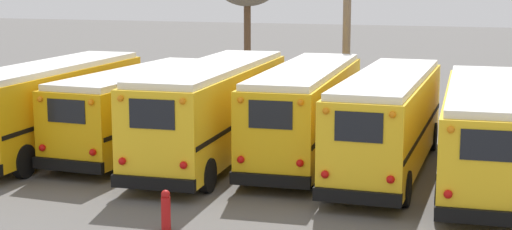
{
  "coord_description": "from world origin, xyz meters",
  "views": [
    {
      "loc": [
        8.15,
        -24.86,
        6.24
      ],
      "look_at": [
        0.0,
        0.12,
        1.64
      ],
      "focal_mm": 55.0,
      "sensor_mm": 36.0,
      "label": 1
    }
  ],
  "objects_px": {
    "school_bus_1": "(141,107)",
    "school_bus_3": "(306,109)",
    "fire_hydrant": "(166,210)",
    "school_bus_0": "(53,104)",
    "school_bus_2": "(213,108)",
    "school_bus_5": "(484,130)",
    "utility_pole": "(347,17)",
    "school_bus_4": "(388,119)"
  },
  "relations": [
    {
      "from": "school_bus_2",
      "to": "school_bus_4",
      "type": "bearing_deg",
      "value": 1.34
    },
    {
      "from": "school_bus_5",
      "to": "school_bus_4",
      "type": "bearing_deg",
      "value": 169.45
    },
    {
      "from": "school_bus_1",
      "to": "school_bus_5",
      "type": "bearing_deg",
      "value": -4.45
    },
    {
      "from": "school_bus_0",
      "to": "school_bus_5",
      "type": "height_order",
      "value": "school_bus_0"
    },
    {
      "from": "school_bus_1",
      "to": "fire_hydrant",
      "type": "distance_m",
      "value": 9.38
    },
    {
      "from": "school_bus_3",
      "to": "school_bus_5",
      "type": "height_order",
      "value": "school_bus_3"
    },
    {
      "from": "utility_pole",
      "to": "fire_hydrant",
      "type": "xyz_separation_m",
      "value": [
        -0.96,
        -17.39,
        -4.01
      ]
    },
    {
      "from": "fire_hydrant",
      "to": "school_bus_0",
      "type": "bearing_deg",
      "value": 137.52
    },
    {
      "from": "utility_pole",
      "to": "school_bus_5",
      "type": "bearing_deg",
      "value": -58.1
    },
    {
      "from": "school_bus_4",
      "to": "utility_pole",
      "type": "bearing_deg",
      "value": 109.24
    },
    {
      "from": "school_bus_0",
      "to": "school_bus_1",
      "type": "relative_size",
      "value": 1.06
    },
    {
      "from": "school_bus_1",
      "to": "utility_pole",
      "type": "distance_m",
      "value": 11.25
    },
    {
      "from": "school_bus_3",
      "to": "fire_hydrant",
      "type": "relative_size",
      "value": 10.2
    },
    {
      "from": "school_bus_0",
      "to": "school_bus_5",
      "type": "bearing_deg",
      "value": 0.62
    },
    {
      "from": "school_bus_1",
      "to": "school_bus_3",
      "type": "xyz_separation_m",
      "value": [
        5.99,
        0.66,
        0.13
      ]
    },
    {
      "from": "school_bus_1",
      "to": "utility_pole",
      "type": "relative_size",
      "value": 1.09
    },
    {
      "from": "school_bus_1",
      "to": "school_bus_4",
      "type": "height_order",
      "value": "school_bus_4"
    },
    {
      "from": "school_bus_4",
      "to": "fire_hydrant",
      "type": "xyz_separation_m",
      "value": [
        -4.34,
        -7.7,
        -1.23
      ]
    },
    {
      "from": "school_bus_3",
      "to": "utility_pole",
      "type": "distance_m",
      "value": 9.09
    },
    {
      "from": "school_bus_4",
      "to": "school_bus_5",
      "type": "relative_size",
      "value": 0.95
    },
    {
      "from": "utility_pole",
      "to": "school_bus_4",
      "type": "bearing_deg",
      "value": -70.76
    },
    {
      "from": "school_bus_0",
      "to": "school_bus_2",
      "type": "relative_size",
      "value": 0.92
    },
    {
      "from": "school_bus_2",
      "to": "school_bus_3",
      "type": "height_order",
      "value": "school_bus_2"
    },
    {
      "from": "school_bus_0",
      "to": "school_bus_3",
      "type": "bearing_deg",
      "value": 11.06
    },
    {
      "from": "school_bus_4",
      "to": "utility_pole",
      "type": "xyz_separation_m",
      "value": [
        -3.38,
        9.69,
        2.78
      ]
    },
    {
      "from": "school_bus_5",
      "to": "fire_hydrant",
      "type": "relative_size",
      "value": 10.58
    },
    {
      "from": "school_bus_2",
      "to": "fire_hydrant",
      "type": "distance_m",
      "value": 7.85
    },
    {
      "from": "school_bus_0",
      "to": "utility_pole",
      "type": "xyz_separation_m",
      "value": [
        8.59,
        10.4,
        2.77
      ]
    },
    {
      "from": "fire_hydrant",
      "to": "utility_pole",
      "type": "bearing_deg",
      "value": 86.83
    },
    {
      "from": "school_bus_1",
      "to": "school_bus_2",
      "type": "distance_m",
      "value": 3.05
    },
    {
      "from": "school_bus_3",
      "to": "school_bus_5",
      "type": "distance_m",
      "value": 6.2
    },
    {
      "from": "school_bus_5",
      "to": "fire_hydrant",
      "type": "bearing_deg",
      "value": -135.76
    },
    {
      "from": "school_bus_3",
      "to": "school_bus_4",
      "type": "distance_m",
      "value": 3.17
    },
    {
      "from": "school_bus_4",
      "to": "fire_hydrant",
      "type": "distance_m",
      "value": 8.93
    },
    {
      "from": "school_bus_0",
      "to": "fire_hydrant",
      "type": "bearing_deg",
      "value": -42.48
    },
    {
      "from": "school_bus_3",
      "to": "school_bus_2",
      "type": "bearing_deg",
      "value": -158.54
    },
    {
      "from": "school_bus_1",
      "to": "school_bus_5",
      "type": "distance_m",
      "value": 12.01
    },
    {
      "from": "school_bus_2",
      "to": "school_bus_3",
      "type": "distance_m",
      "value": 3.22
    },
    {
      "from": "school_bus_1",
      "to": "utility_pole",
      "type": "bearing_deg",
      "value": 58.97
    },
    {
      "from": "school_bus_3",
      "to": "fire_hydrant",
      "type": "distance_m",
      "value": 8.93
    },
    {
      "from": "utility_pole",
      "to": "school_bus_0",
      "type": "bearing_deg",
      "value": -129.55
    },
    {
      "from": "school_bus_1",
      "to": "school_bus_2",
      "type": "bearing_deg",
      "value": -9.76
    }
  ]
}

